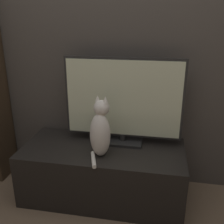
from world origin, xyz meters
name	(u,v)px	position (x,y,z in m)	size (l,w,h in m)	color
wall_back	(110,23)	(0.00, 1.22, 1.30)	(4.80, 0.05, 2.60)	#47423D
tv_stand	(103,172)	(0.00, 0.90, 0.21)	(1.22, 0.55, 0.42)	black
tv	(123,101)	(0.13, 1.03, 0.75)	(0.89, 0.18, 0.66)	black
cat	(100,131)	(0.01, 0.80, 0.60)	(0.18, 0.28, 0.44)	silver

